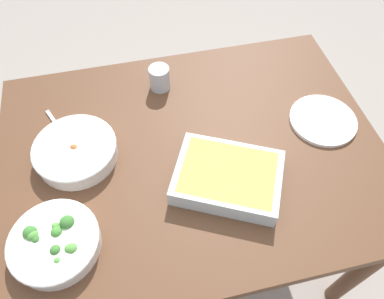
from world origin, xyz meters
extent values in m
plane|color=#9E9389|center=(0.00, 0.00, 0.00)|extent=(6.00, 6.00, 0.00)
cube|color=brown|center=(0.00, 0.00, 0.72)|extent=(1.20, 0.90, 0.04)
cylinder|color=brown|center=(-0.54, -0.39, 0.35)|extent=(0.06, 0.06, 0.70)
cylinder|color=brown|center=(0.54, -0.39, 0.35)|extent=(0.06, 0.06, 0.70)
cylinder|color=brown|center=(-0.54, 0.39, 0.35)|extent=(0.06, 0.06, 0.70)
cylinder|color=white|center=(0.35, -0.05, 0.77)|extent=(0.25, 0.25, 0.05)
torus|color=white|center=(0.35, -0.05, 0.79)|extent=(0.25, 0.25, 0.01)
cylinder|color=olive|center=(0.35, -0.05, 0.77)|extent=(0.20, 0.20, 0.03)
sphere|color=silver|center=(0.38, -0.04, 0.79)|extent=(0.02, 0.02, 0.02)
sphere|color=silver|center=(0.36, -0.04, 0.79)|extent=(0.02, 0.02, 0.02)
sphere|color=#C66633|center=(0.35, -0.05, 0.79)|extent=(0.01, 0.01, 0.01)
sphere|color=olive|center=(0.34, -0.10, 0.79)|extent=(0.02, 0.02, 0.02)
sphere|color=#C66633|center=(0.35, -0.05, 0.79)|extent=(0.02, 0.02, 0.02)
sphere|color=#C66633|center=(0.35, -0.05, 0.79)|extent=(0.02, 0.02, 0.02)
cylinder|color=white|center=(0.41, 0.23, 0.77)|extent=(0.23, 0.23, 0.05)
torus|color=white|center=(0.41, 0.23, 0.79)|extent=(0.23, 0.23, 0.01)
cylinder|color=#8CB272|center=(0.41, 0.23, 0.77)|extent=(0.19, 0.19, 0.02)
sphere|color=#478C38|center=(0.40, 0.21, 0.79)|extent=(0.03, 0.03, 0.03)
sphere|color=#569E42|center=(0.41, 0.19, 0.78)|extent=(0.02, 0.02, 0.02)
sphere|color=#3D7A33|center=(0.41, 0.26, 0.79)|extent=(0.03, 0.03, 0.03)
sphere|color=#3D7A33|center=(0.38, 0.19, 0.79)|extent=(0.04, 0.04, 0.04)
sphere|color=#569E42|center=(0.37, 0.26, 0.79)|extent=(0.03, 0.03, 0.03)
sphere|color=#569E42|center=(0.37, 0.26, 0.79)|extent=(0.03, 0.03, 0.03)
sphere|color=#3D7A33|center=(0.46, 0.22, 0.78)|extent=(0.02, 0.02, 0.02)
sphere|color=#569E42|center=(0.46, 0.20, 0.79)|extent=(0.03, 0.03, 0.03)
sphere|color=#3D7A33|center=(0.47, 0.20, 0.79)|extent=(0.04, 0.04, 0.04)
sphere|color=#569E42|center=(0.40, 0.28, 0.78)|extent=(0.02, 0.02, 0.02)
cube|color=silver|center=(-0.07, 0.14, 0.77)|extent=(0.37, 0.33, 0.06)
cube|color=#DBAD56|center=(-0.07, 0.14, 0.78)|extent=(0.32, 0.29, 0.04)
cylinder|color=#B2BCC6|center=(0.05, -0.29, 0.78)|extent=(0.07, 0.07, 0.08)
cylinder|color=black|center=(0.05, -0.29, 0.77)|extent=(0.06, 0.06, 0.05)
cylinder|color=white|center=(-0.45, -0.02, 0.75)|extent=(0.22, 0.22, 0.01)
cube|color=silver|center=(0.41, -0.20, 0.74)|extent=(0.07, 0.13, 0.01)
ellipsoid|color=silver|center=(0.38, -0.12, 0.75)|extent=(0.04, 0.05, 0.01)
camera|label=1|loc=(0.15, 0.64, 1.67)|focal=33.82mm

